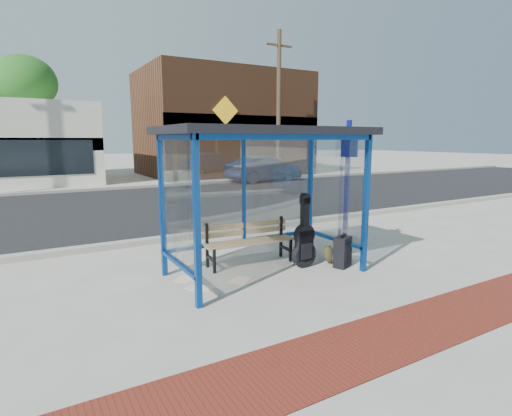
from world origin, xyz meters
TOP-DOWN VIEW (x-y plane):
  - ground at (0.00, 0.00)m, footprint 120.00×120.00m
  - brick_paver_strip at (0.00, -2.60)m, footprint 60.00×1.00m
  - curb_near at (0.00, 2.90)m, footprint 60.00×0.25m
  - street_asphalt at (0.00, 8.00)m, footprint 60.00×10.00m
  - curb_far at (0.00, 13.10)m, footprint 60.00×0.25m
  - far_sidewalk at (0.00, 15.00)m, footprint 60.00×4.00m
  - bus_shelter at (0.00, 0.07)m, footprint 3.30×1.80m
  - storefront_brown at (8.00, 18.49)m, footprint 10.00×7.08m
  - tree_mid at (-3.00, 22.00)m, footprint 3.60×3.60m
  - tree_right at (12.50, 22.00)m, footprint 3.60×3.60m
  - utility_pole_east at (9.00, 13.40)m, footprint 1.60×0.24m
  - bench at (0.01, 0.61)m, footprint 1.69×0.52m
  - guitar_bag at (0.76, -0.06)m, footprint 0.46×0.15m
  - suitcase at (1.35, -0.40)m, footprint 0.40×0.34m
  - backpack at (1.31, -0.12)m, footprint 0.32×0.31m
  - sign_post at (1.81, 0.05)m, footprint 0.17×0.30m
  - newspaper_a at (-1.30, 0.40)m, footprint 0.42×0.43m
  - newspaper_b at (-1.22, -0.11)m, footprint 0.42×0.47m
  - newspaper_c at (-0.54, -0.11)m, footprint 0.45×0.44m
  - parked_car at (7.63, 12.65)m, footprint 4.27×1.93m
  - fire_hydrant at (10.28, 13.59)m, footprint 0.30×0.20m

SIDE VIEW (x-z plane):
  - ground at x=0.00m, z-range 0.00..0.00m
  - street_asphalt at x=0.00m, z-range 0.00..0.00m
  - newspaper_a at x=-1.30m, z-range 0.00..0.01m
  - newspaper_c at x=-0.54m, z-range 0.00..0.01m
  - newspaper_b at x=-1.22m, z-range 0.00..0.01m
  - far_sidewalk at x=0.00m, z-range 0.00..0.01m
  - brick_paver_strip at x=0.00m, z-range 0.00..0.01m
  - curb_near at x=0.00m, z-range 0.00..0.12m
  - curb_far at x=0.00m, z-range 0.00..0.12m
  - backpack at x=1.31m, z-range -0.01..0.31m
  - suitcase at x=1.35m, z-range -0.02..0.57m
  - fire_hydrant at x=10.28m, z-range 0.03..0.69m
  - bench at x=0.01m, z-range 0.05..0.84m
  - guitar_bag at x=0.76m, z-range -0.17..1.07m
  - parked_car at x=7.63m, z-range 0.00..1.36m
  - sign_post at x=1.81m, z-range 0.16..2.73m
  - bus_shelter at x=0.00m, z-range 0.86..3.28m
  - storefront_brown at x=8.00m, z-range 0.00..6.40m
  - utility_pole_east at x=9.00m, z-range 0.11..8.11m
  - tree_mid at x=-3.00m, z-range 1.94..8.97m
  - tree_right at x=12.50m, z-range 1.94..8.97m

